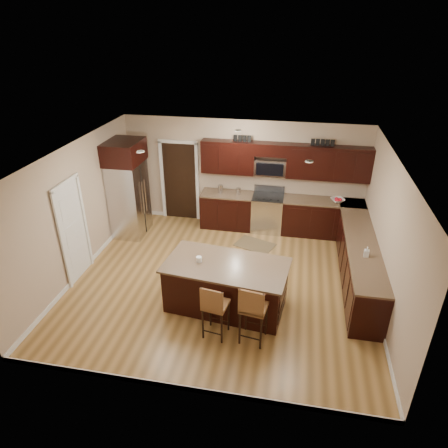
% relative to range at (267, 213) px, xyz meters
% --- Properties ---
extents(floor, '(6.00, 6.00, 0.00)m').
position_rel_range_xyz_m(floor, '(-0.68, -2.45, -0.47)').
color(floor, olive).
rests_on(floor, ground).
extents(ceiling, '(6.00, 6.00, 0.00)m').
position_rel_range_xyz_m(ceiling, '(-0.68, -2.45, 2.23)').
color(ceiling, silver).
rests_on(ceiling, wall_back).
extents(wall_back, '(6.00, 0.00, 6.00)m').
position_rel_range_xyz_m(wall_back, '(-0.68, 0.30, 0.88)').
color(wall_back, tan).
rests_on(wall_back, floor).
extents(wall_left, '(0.00, 5.50, 5.50)m').
position_rel_range_xyz_m(wall_left, '(-3.68, -2.45, 0.88)').
color(wall_left, tan).
rests_on(wall_left, floor).
extents(wall_right, '(0.00, 5.50, 5.50)m').
position_rel_range_xyz_m(wall_right, '(2.32, -2.45, 0.88)').
color(wall_right, tan).
rests_on(wall_right, floor).
extents(base_cabinets, '(4.02, 3.96, 0.92)m').
position_rel_range_xyz_m(base_cabinets, '(1.22, -1.01, -0.01)').
color(base_cabinets, black).
rests_on(base_cabinets, floor).
extents(upper_cabinets, '(4.00, 0.33, 0.80)m').
position_rel_range_xyz_m(upper_cabinets, '(0.36, 0.13, 1.37)').
color(upper_cabinets, black).
rests_on(upper_cabinets, wall_back).
extents(range, '(0.76, 0.64, 1.11)m').
position_rel_range_xyz_m(range, '(0.00, 0.00, 0.00)').
color(range, silver).
rests_on(range, floor).
extents(microwave, '(0.76, 0.31, 0.40)m').
position_rel_range_xyz_m(microwave, '(0.00, 0.15, 1.15)').
color(microwave, silver).
rests_on(microwave, upper_cabinets).
extents(doorway, '(0.85, 0.03, 2.06)m').
position_rel_range_xyz_m(doorway, '(-2.33, 0.28, 0.56)').
color(doorway, black).
rests_on(doorway, floor).
extents(pantry_door, '(0.03, 0.80, 2.04)m').
position_rel_range_xyz_m(pantry_door, '(-3.66, -2.75, 0.55)').
color(pantry_door, white).
rests_on(pantry_door, floor).
extents(letter_decor, '(2.20, 0.03, 0.15)m').
position_rel_range_xyz_m(letter_decor, '(0.22, 0.13, 1.82)').
color(letter_decor, black).
rests_on(letter_decor, upper_cabinets).
extents(island, '(2.32, 1.40, 0.92)m').
position_rel_range_xyz_m(island, '(-0.46, -3.17, -0.04)').
color(island, black).
rests_on(island, floor).
extents(stool_mid, '(0.45, 0.45, 1.04)m').
position_rel_range_xyz_m(stool_mid, '(-0.51, -4.02, 0.18)').
color(stool_mid, brown).
rests_on(stool_mid, floor).
extents(stool_right, '(0.47, 0.47, 1.12)m').
position_rel_range_xyz_m(stool_right, '(0.13, -4.02, 0.22)').
color(stool_right, brown).
rests_on(stool_right, floor).
extents(refrigerator, '(0.79, 0.98, 2.35)m').
position_rel_range_xyz_m(refrigerator, '(-3.30, -0.78, 0.73)').
color(refrigerator, silver).
rests_on(refrigerator, floor).
extents(floor_mat, '(1.04, 0.87, 0.01)m').
position_rel_range_xyz_m(floor_mat, '(-0.20, -0.84, -0.47)').
color(floor_mat, brown).
rests_on(floor_mat, floor).
extents(fruit_bowl, '(0.41, 0.41, 0.08)m').
position_rel_range_xyz_m(fruit_bowl, '(1.65, -0.00, 0.49)').
color(fruit_bowl, silver).
rests_on(fruit_bowl, base_cabinets).
extents(soap_bottle, '(0.10, 0.10, 0.20)m').
position_rel_range_xyz_m(soap_bottle, '(2.02, -2.43, 0.55)').
color(soap_bottle, '#B2B2B2').
rests_on(soap_bottle, base_cabinets).
extents(canister_tall, '(0.12, 0.12, 0.21)m').
position_rel_range_xyz_m(canister_tall, '(-1.19, -0.00, 0.55)').
color(canister_tall, silver).
rests_on(canister_tall, base_cabinets).
extents(canister_short, '(0.11, 0.11, 0.16)m').
position_rel_range_xyz_m(canister_short, '(-0.74, -0.00, 0.53)').
color(canister_short, silver).
rests_on(canister_short, base_cabinets).
extents(island_jar, '(0.10, 0.10, 0.10)m').
position_rel_range_xyz_m(island_jar, '(-0.96, -3.17, 0.50)').
color(island_jar, white).
rests_on(island_jar, island).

